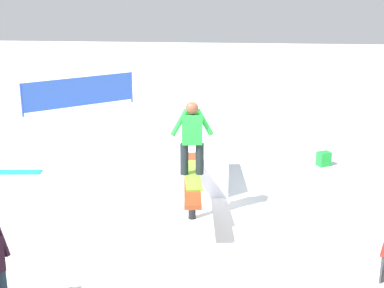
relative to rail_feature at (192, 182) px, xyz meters
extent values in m
plane|color=white|center=(0.00, 0.00, -0.73)|extent=(60.00, 60.00, 0.00)
cylinder|color=black|center=(0.00, 0.00, -0.34)|extent=(0.14, 0.14, 0.77)
cube|color=#A53F1E|center=(0.00, 0.00, 0.08)|extent=(2.75, 0.56, 0.08)
cube|color=white|center=(-1.87, -0.20, -0.40)|extent=(1.95, 1.68, 0.67)
cube|color=#8ACF36|center=(0.00, 0.00, 0.14)|extent=(1.58, 0.51, 0.03)
cylinder|color=#1F282B|center=(0.02, -0.14, 0.44)|extent=(0.15, 0.15, 0.58)
cylinder|color=#1F282B|center=(-0.02, 0.14, 0.44)|extent=(0.15, 0.15, 0.58)
cube|color=green|center=(0.00, 0.00, 1.00)|extent=(0.27, 0.39, 0.54)
cylinder|color=green|center=(0.03, -0.22, 1.12)|extent=(0.14, 0.34, 0.49)
cylinder|color=green|center=(-0.03, 0.22, 1.12)|extent=(0.14, 0.34, 0.49)
sphere|color=brown|center=(0.00, 0.00, 1.38)|extent=(0.23, 0.23, 0.23)
cylinder|color=black|center=(3.14, -2.17, 0.30)|extent=(0.19, 0.17, 0.45)
cube|color=#1BAED2|center=(-2.09, -4.49, -0.72)|extent=(0.44, 1.56, 0.02)
cube|color=#3F3F44|center=(1.81, 3.02, -0.51)|extent=(0.38, 0.17, 0.44)
cube|color=green|center=(-3.27, 2.87, -0.56)|extent=(0.34, 0.37, 0.34)
cylinder|color=blue|center=(-9.88, -3.14, -0.18)|extent=(0.06, 0.06, 1.10)
cylinder|color=blue|center=(-7.32, -6.24, -0.18)|extent=(0.06, 0.06, 1.10)
cube|color=blue|center=(-8.60, -4.69, -0.12)|extent=(2.57, 3.12, 0.99)
camera|label=1|loc=(9.11, 0.84, 3.51)|focal=50.00mm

